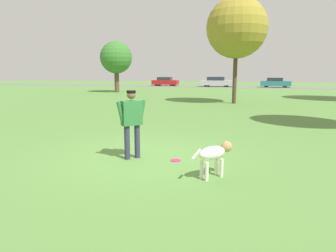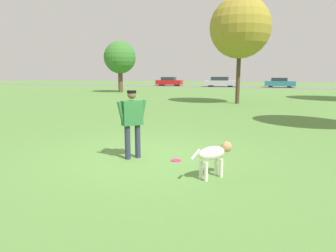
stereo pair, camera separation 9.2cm
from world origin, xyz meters
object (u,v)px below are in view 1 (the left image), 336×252
(person, at_px, (132,119))
(parked_car_teal, at_px, (275,83))
(frisbee, at_px, (176,160))
(tree_far_left, at_px, (116,58))
(parked_car_red, at_px, (165,82))
(tree_mid_center, at_px, (237,28))
(dog, at_px, (215,154))
(parked_car_silver, at_px, (217,82))

(person, relative_size, parked_car_teal, 0.40)
(frisbee, height_order, tree_far_left, tree_far_left)
(tree_far_left, distance_m, parked_car_teal, 22.56)
(person, height_order, parked_car_red, person)
(parked_car_red, xyz_separation_m, parked_car_teal, (15.85, -0.00, -0.00))
(tree_mid_center, bearing_deg, dog, -86.06)
(frisbee, bearing_deg, parked_car_teal, 84.87)
(frisbee, relative_size, tree_mid_center, 0.04)
(frisbee, distance_m, parked_car_silver, 36.98)
(dog, bearing_deg, tree_mid_center, 41.42)
(tree_mid_center, height_order, parked_car_silver, tree_mid_center)
(tree_mid_center, height_order, parked_car_teal, tree_mid_center)
(person, relative_size, parked_car_silver, 0.35)
(frisbee, xyz_separation_m, parked_car_teal, (3.35, 37.31, 0.64))
(dog, distance_m, parked_car_silver, 37.93)
(tree_mid_center, bearing_deg, parked_car_red, 117.92)
(person, bearing_deg, tree_mid_center, 38.02)
(tree_mid_center, relative_size, parked_car_red, 1.68)
(dog, relative_size, parked_car_red, 0.22)
(person, distance_m, parked_car_red, 39.15)
(tree_far_left, distance_m, parked_car_red, 15.97)
(tree_mid_center, distance_m, parked_car_teal, 24.22)
(parked_car_red, relative_size, parked_car_teal, 1.00)
(tree_far_left, relative_size, parked_car_silver, 1.10)
(parked_car_red, height_order, parked_car_silver, parked_car_silver)
(dog, bearing_deg, parked_car_silver, 45.99)
(tree_far_left, bearing_deg, frisbee, -59.76)
(person, height_order, parked_car_teal, person)
(person, height_order, frisbee, person)
(dog, xyz_separation_m, tree_far_left, (-13.61, 22.41, 3.02))
(dog, height_order, tree_far_left, tree_far_left)
(tree_mid_center, distance_m, tree_far_left, 14.95)
(dog, xyz_separation_m, parked_car_red, (-13.52, 38.13, 0.19))
(tree_mid_center, bearing_deg, person, -94.37)
(tree_far_left, height_order, parked_car_teal, tree_far_left)
(person, relative_size, tree_mid_center, 0.24)
(person, relative_size, tree_far_left, 0.31)
(dog, xyz_separation_m, parked_car_silver, (-5.61, 37.51, 0.23))
(dog, bearing_deg, parked_car_teal, 34.00)
(person, xyz_separation_m, tree_mid_center, (1.06, 13.80, 3.83))
(parked_car_silver, bearing_deg, parked_car_teal, 2.49)
(frisbee, relative_size, parked_car_red, 0.06)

